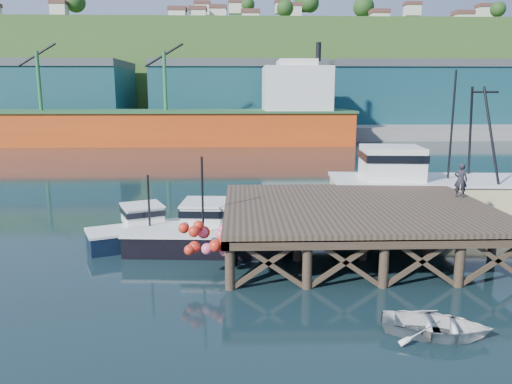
{
  "coord_description": "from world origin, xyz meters",
  "views": [
    {
      "loc": [
        0.2,
        -22.09,
        7.18
      ],
      "look_at": [
        0.98,
        2.0,
        2.31
      ],
      "focal_mm": 35.0,
      "sensor_mm": 36.0,
      "label": 1
    }
  ],
  "objects_px": {
    "boat_navy": "(146,229)",
    "dinghy": "(436,325)",
    "boat_black": "(207,232)",
    "dockworker": "(461,180)",
    "trawler": "(433,186)"
  },
  "relations": [
    {
      "from": "boat_navy",
      "to": "dinghy",
      "type": "bearing_deg",
      "value": -66.06
    },
    {
      "from": "boat_black",
      "to": "dockworker",
      "type": "bearing_deg",
      "value": 9.57
    },
    {
      "from": "boat_black",
      "to": "dinghy",
      "type": "bearing_deg",
      "value": -45.48
    },
    {
      "from": "boat_black",
      "to": "dinghy",
      "type": "relative_size",
      "value": 2.32
    },
    {
      "from": "boat_black",
      "to": "dockworker",
      "type": "distance_m",
      "value": 12.51
    },
    {
      "from": "boat_navy",
      "to": "dinghy",
      "type": "xyz_separation_m",
      "value": [
        10.35,
        -9.62,
        -0.37
      ]
    },
    {
      "from": "boat_navy",
      "to": "boat_black",
      "type": "height_order",
      "value": "boat_black"
    },
    {
      "from": "boat_black",
      "to": "dinghy",
      "type": "distance_m",
      "value": 11.37
    },
    {
      "from": "trawler",
      "to": "dockworker",
      "type": "xyz_separation_m",
      "value": [
        -0.72,
        -5.13,
        1.24
      ]
    },
    {
      "from": "dockworker",
      "to": "dinghy",
      "type": "bearing_deg",
      "value": 87.15
    },
    {
      "from": "dockworker",
      "to": "boat_navy",
      "type": "bearing_deg",
      "value": 24.34
    },
    {
      "from": "trawler",
      "to": "boat_black",
      "type": "bearing_deg",
      "value": -149.53
    },
    {
      "from": "trawler",
      "to": "dinghy",
      "type": "distance_m",
      "value": 16.04
    },
    {
      "from": "trawler",
      "to": "dinghy",
      "type": "relative_size",
      "value": 4.05
    },
    {
      "from": "boat_black",
      "to": "dockworker",
      "type": "relative_size",
      "value": 4.38
    }
  ]
}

